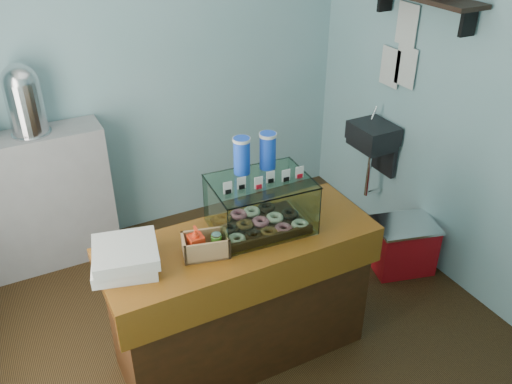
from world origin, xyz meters
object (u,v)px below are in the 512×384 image
counter (241,297)px  red_cooler (403,245)px  display_case (259,200)px  coffee_urn (24,98)px

counter → red_cooler: (1.49, 0.21, -0.25)m
display_case → coffee_urn: 1.85m
display_case → red_cooler: (1.33, 0.13, -0.86)m
counter → coffee_urn: size_ratio=3.15×
counter → display_case: 0.64m
display_case → red_cooler: 1.59m
counter → display_case: size_ratio=2.69×
counter → red_cooler: bearing=8.1°
display_case → coffee_urn: coffee_urn is taller
red_cooler → counter: bearing=-156.7°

